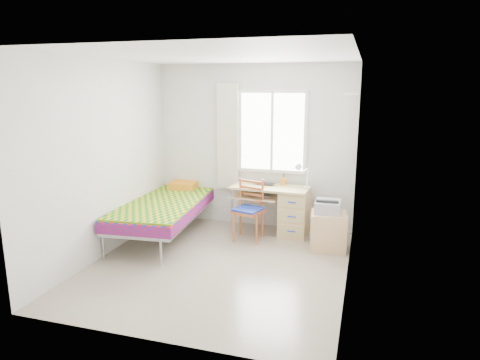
{
  "coord_description": "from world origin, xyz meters",
  "views": [
    {
      "loc": [
        1.74,
        -4.85,
        2.26
      ],
      "look_at": [
        0.12,
        0.55,
        1.01
      ],
      "focal_mm": 32.0,
      "sensor_mm": 36.0,
      "label": 1
    }
  ],
  "objects_px": {
    "desk": "(290,209)",
    "chair": "(250,206)",
    "bed": "(167,205)",
    "cabinet": "(328,231)",
    "printer": "(328,206)"
  },
  "relations": [
    {
      "from": "desk",
      "to": "chair",
      "type": "relative_size",
      "value": 1.35
    },
    {
      "from": "printer",
      "to": "cabinet",
      "type": "bearing_deg",
      "value": -55.32
    },
    {
      "from": "cabinet",
      "to": "printer",
      "type": "xyz_separation_m",
      "value": [
        -0.02,
        0.03,
        0.35
      ]
    },
    {
      "from": "cabinet",
      "to": "printer",
      "type": "distance_m",
      "value": 0.35
    },
    {
      "from": "chair",
      "to": "cabinet",
      "type": "xyz_separation_m",
      "value": [
        1.17,
        -0.1,
        -0.24
      ]
    },
    {
      "from": "bed",
      "to": "cabinet",
      "type": "bearing_deg",
      "value": -2.59
    },
    {
      "from": "bed",
      "to": "printer",
      "type": "relative_size",
      "value": 5.73
    },
    {
      "from": "desk",
      "to": "printer",
      "type": "relative_size",
      "value": 3.02
    },
    {
      "from": "desk",
      "to": "cabinet",
      "type": "bearing_deg",
      "value": -32.77
    },
    {
      "from": "chair",
      "to": "cabinet",
      "type": "relative_size",
      "value": 1.66
    },
    {
      "from": "bed",
      "to": "cabinet",
      "type": "height_order",
      "value": "bed"
    },
    {
      "from": "desk",
      "to": "chair",
      "type": "bearing_deg",
      "value": -144.51
    },
    {
      "from": "printer",
      "to": "desk",
      "type": "bearing_deg",
      "value": 143.5
    },
    {
      "from": "bed",
      "to": "desk",
      "type": "bearing_deg",
      "value": 11.97
    },
    {
      "from": "bed",
      "to": "chair",
      "type": "bearing_deg",
      "value": 4.11
    }
  ]
}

